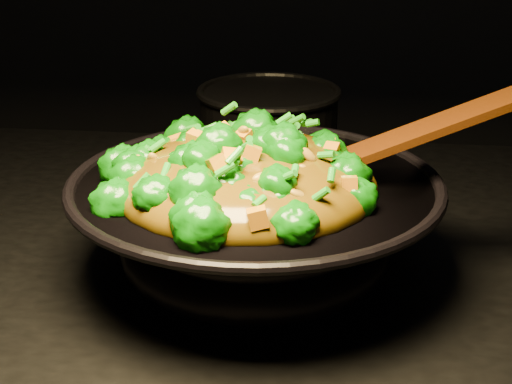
# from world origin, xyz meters

# --- Properties ---
(wok) EXTENTS (0.55, 0.55, 0.12)m
(wok) POSITION_xyz_m (-0.05, -0.07, 0.96)
(wok) COLOR black
(wok) RESTS_ON stovetop
(stir_fry) EXTENTS (0.35, 0.35, 0.10)m
(stir_fry) POSITION_xyz_m (-0.06, -0.09, 1.07)
(stir_fry) COLOR #0D6407
(stir_fry) RESTS_ON wok
(spatula) EXTENTS (0.33, 0.08, 0.14)m
(spatula) POSITION_xyz_m (0.12, -0.05, 1.07)
(spatula) COLOR #331503
(spatula) RESTS_ON wok
(back_pot) EXTENTS (0.27, 0.27, 0.13)m
(back_pot) POSITION_xyz_m (-0.07, 0.32, 0.96)
(back_pot) COLOR black
(back_pot) RESTS_ON stovetop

